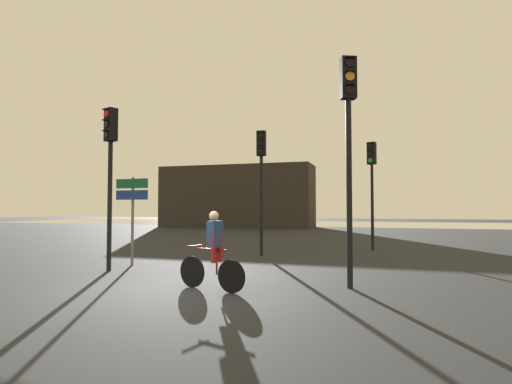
# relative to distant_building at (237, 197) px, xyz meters

# --- Properties ---
(ground_plane) EXTENTS (120.00, 120.00, 0.00)m
(ground_plane) POSITION_rel_distant_building_xyz_m (8.05, -26.67, -2.73)
(ground_plane) COLOR black
(water_strip) EXTENTS (80.00, 16.00, 0.01)m
(water_strip) POSITION_rel_distant_building_xyz_m (8.05, 10.00, -2.73)
(water_strip) COLOR #9E937F
(water_strip) RESTS_ON ground
(distant_building) EXTENTS (13.73, 4.00, 5.47)m
(distant_building) POSITION_rel_distant_building_xyz_m (0.00, 0.00, 0.00)
(distant_building) COLOR #2D2823
(distant_building) RESTS_ON ground
(traffic_light_near_left) EXTENTS (0.39, 0.40, 4.40)m
(traffic_light_near_left) POSITION_rel_distant_building_xyz_m (5.39, -24.81, 0.32)
(traffic_light_near_left) COLOR black
(traffic_light_near_left) RESTS_ON ground
(traffic_light_far_right) EXTENTS (0.39, 0.41, 4.35)m
(traffic_light_far_right) POSITION_rel_distant_building_xyz_m (12.06, -17.19, 0.29)
(traffic_light_far_right) COLOR black
(traffic_light_far_right) RESTS_ON ground
(traffic_light_center) EXTENTS (0.34, 0.36, 4.46)m
(traffic_light_center) POSITION_rel_distant_building_xyz_m (8.30, -20.23, 0.36)
(traffic_light_center) COLOR black
(traffic_light_center) RESTS_ON ground
(traffic_light_near_right) EXTENTS (0.39, 0.41, 4.91)m
(traffic_light_near_right) POSITION_rel_distant_building_xyz_m (11.74, -25.26, 0.65)
(traffic_light_near_right) COLOR black
(traffic_light_near_right) RESTS_ON ground
(direction_sign_post) EXTENTS (1.10, 0.13, 2.60)m
(direction_sign_post) POSITION_rel_distant_building_xyz_m (5.34, -23.71, -0.94)
(direction_sign_post) COLOR slate
(direction_sign_post) RESTS_ON ground
(cyclist) EXTENTS (1.65, 0.63, 1.62)m
(cyclist) POSITION_rel_distant_building_xyz_m (9.08, -26.32, -1.91)
(cyclist) COLOR black
(cyclist) RESTS_ON ground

